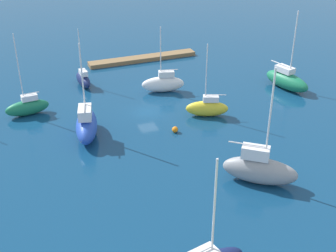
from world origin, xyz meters
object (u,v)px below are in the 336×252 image
object	(u,v)px
sailboat_green_lone_north	(287,80)
sailboat_navy_by_breakwater	(83,79)
sailboat_gray_center_basin	(259,169)
sailboat_yellow_far_south	(207,108)
sailboat_blue_west_end	(86,125)
sailboat_green_outer_mooring	(27,107)
pier_dock	(143,58)
mooring_buoy_orange	(175,129)
sailboat_white_east_end	(163,83)

from	to	relation	value
sailboat_green_lone_north	sailboat_navy_by_breakwater	world-z (taller)	sailboat_green_lone_north
sailboat_gray_center_basin	sailboat_yellow_far_south	xyz separation A→B (m)	(-1.83, -15.97, -0.46)
sailboat_blue_west_end	sailboat_green_outer_mooring	bearing A→B (deg)	48.72
sailboat_green_outer_mooring	pier_dock	bearing A→B (deg)	-150.88
sailboat_blue_west_end	sailboat_gray_center_basin	distance (m)	21.76
sailboat_green_outer_mooring	sailboat_green_lone_north	xyz separation A→B (m)	(-37.82, 5.25, 0.21)
sailboat_yellow_far_south	mooring_buoy_orange	distance (m)	6.44
sailboat_green_outer_mooring	sailboat_white_east_end	distance (m)	19.88
sailboat_blue_west_end	sailboat_navy_by_breakwater	bearing A→B (deg)	3.93
sailboat_yellow_far_south	sailboat_white_east_end	bearing A→B (deg)	-52.77
sailboat_gray_center_basin	sailboat_yellow_far_south	distance (m)	16.08
sailboat_white_east_end	mooring_buoy_orange	world-z (taller)	sailboat_white_east_end
sailboat_yellow_far_south	sailboat_navy_by_breakwater	bearing A→B (deg)	-28.60
sailboat_blue_west_end	sailboat_green_lone_north	distance (m)	31.93
sailboat_blue_west_end	sailboat_green_lone_north	size ratio (longest dim) A/B	0.99
sailboat_gray_center_basin	sailboat_green_lone_north	bearing A→B (deg)	88.00
pier_dock	sailboat_green_outer_mooring	bearing A→B (deg)	34.69
pier_dock	sailboat_navy_by_breakwater	bearing A→B (deg)	31.73
pier_dock	mooring_buoy_orange	xyz separation A→B (m)	(4.82, 26.79, 0.05)
sailboat_navy_by_breakwater	mooring_buoy_orange	size ratio (longest dim) A/B	11.37
sailboat_navy_by_breakwater	sailboat_green_lone_north	bearing A→B (deg)	-118.21
sailboat_yellow_far_south	sailboat_navy_by_breakwater	xyz separation A→B (m)	(13.30, -16.48, -0.12)
pier_dock	sailboat_gray_center_basin	size ratio (longest dim) A/B	1.52
pier_dock	sailboat_white_east_end	distance (m)	14.43
sailboat_green_outer_mooring	sailboat_yellow_far_south	xyz separation A→B (m)	(-22.45, 9.23, 0.02)
pier_dock	sailboat_navy_by_breakwater	distance (m)	14.51
pier_dock	sailboat_green_lone_north	xyz separation A→B (m)	(-16.35, 20.11, 1.07)
pier_dock	sailboat_gray_center_basin	distance (m)	40.10
sailboat_yellow_far_south	sailboat_green_lone_north	bearing A→B (deg)	-142.96
sailboat_green_outer_mooring	sailboat_white_east_end	size ratio (longest dim) A/B	1.14
sailboat_white_east_end	mooring_buoy_orange	distance (m)	12.93
mooring_buoy_orange	sailboat_green_outer_mooring	bearing A→B (deg)	-35.60
pier_dock	sailboat_white_east_end	bearing A→B (deg)	83.62
sailboat_green_outer_mooring	sailboat_green_lone_north	size ratio (longest dim) A/B	0.94
sailboat_yellow_far_south	sailboat_green_lone_north	size ratio (longest dim) A/B	0.84
sailboat_green_outer_mooring	sailboat_navy_by_breakwater	xyz separation A→B (m)	(-9.15, -7.25, -0.10)
sailboat_yellow_far_south	sailboat_green_lone_north	distance (m)	15.88
sailboat_blue_west_end	sailboat_gray_center_basin	world-z (taller)	sailboat_gray_center_basin
pier_dock	sailboat_blue_west_end	bearing A→B (deg)	57.23
sailboat_green_outer_mooring	sailboat_yellow_far_south	distance (m)	24.27
sailboat_white_east_end	sailboat_gray_center_basin	bearing A→B (deg)	105.96
sailboat_blue_west_end	sailboat_white_east_end	distance (m)	16.75
sailboat_white_east_end	mooring_buoy_orange	size ratio (longest dim) A/B	12.68
sailboat_yellow_far_south	sailboat_navy_by_breakwater	size ratio (longest dim) A/B	1.13
sailboat_green_lone_north	mooring_buoy_orange	distance (m)	22.22
sailboat_green_outer_mooring	sailboat_gray_center_basin	distance (m)	32.57
pier_dock	sailboat_blue_west_end	xyz separation A→B (m)	(15.36, 23.86, 1.36)
mooring_buoy_orange	sailboat_blue_west_end	bearing A→B (deg)	-15.54
sailboat_green_lone_north	mooring_buoy_orange	size ratio (longest dim) A/B	15.30
sailboat_yellow_far_south	sailboat_navy_by_breakwater	world-z (taller)	sailboat_yellow_far_south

